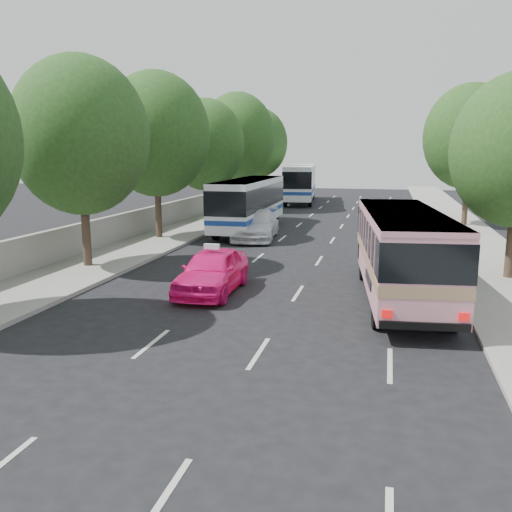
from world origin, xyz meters
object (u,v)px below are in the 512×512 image
(pink_bus, at_px, (402,245))
(tour_coach_rear, at_px, (300,180))
(pink_taxi, at_px, (212,271))
(tour_coach_front, at_px, (249,200))
(white_pickup, at_px, (256,225))

(pink_bus, xyz_separation_m, tour_coach_rear, (-9.00, 34.60, 0.30))
(pink_taxi, height_order, tour_coach_rear, tour_coach_rear)
(pink_taxi, relative_size, tour_coach_front, 0.43)
(tour_coach_front, relative_size, tour_coach_rear, 0.89)
(white_pickup, bearing_deg, pink_taxi, -89.34)
(pink_bus, height_order, tour_coach_front, tour_coach_front)
(pink_taxi, xyz_separation_m, tour_coach_front, (-2.50, 14.97, 1.17))
(pink_bus, distance_m, white_pickup, 13.94)
(pink_bus, bearing_deg, tour_coach_front, 115.68)
(pink_bus, bearing_deg, white_pickup, 118.01)
(white_pickup, relative_size, tour_coach_rear, 0.46)
(pink_bus, xyz_separation_m, white_pickup, (-7.84, 11.48, -1.06))
(white_pickup, distance_m, tour_coach_front, 3.34)
(tour_coach_front, height_order, tour_coach_rear, tour_coach_rear)
(tour_coach_front, bearing_deg, pink_taxi, -81.09)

